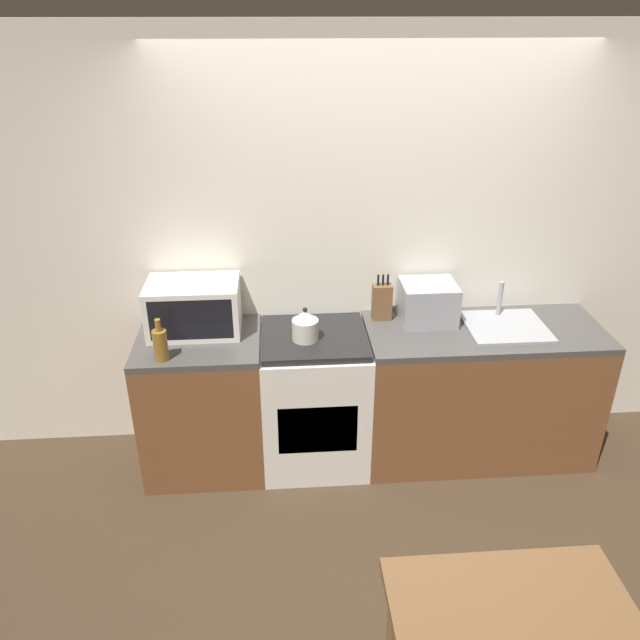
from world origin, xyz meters
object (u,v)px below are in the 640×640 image
object	(u,v)px
stove_range	(314,398)
microwave	(194,307)
kettle	(305,325)
toaster_oven	(428,302)
dining_table	(511,633)
bottle	(160,344)

from	to	relation	value
stove_range	microwave	world-z (taller)	microwave
kettle	toaster_oven	distance (m)	0.79
dining_table	stove_range	bearing A→B (deg)	108.37
stove_range	dining_table	size ratio (longest dim) A/B	1.01
kettle	microwave	size ratio (longest dim) A/B	0.38
microwave	toaster_oven	size ratio (longest dim) A/B	1.61
microwave	bottle	world-z (taller)	microwave
kettle	dining_table	distance (m)	1.92
bottle	toaster_oven	world-z (taller)	same
stove_range	bottle	bearing A→B (deg)	-165.59
kettle	toaster_oven	xyz separation A→B (m)	(0.77, 0.19, 0.03)
bottle	stove_range	bearing A→B (deg)	14.41
kettle	bottle	distance (m)	0.82
stove_range	dining_table	distance (m)	1.91
stove_range	dining_table	world-z (taller)	stove_range
bottle	toaster_oven	distance (m)	1.61
microwave	toaster_oven	xyz separation A→B (m)	(1.42, 0.03, -0.03)
kettle	microwave	distance (m)	0.67
bottle	toaster_oven	bearing A→B (deg)	12.99
microwave	dining_table	distance (m)	2.36
kettle	microwave	xyz separation A→B (m)	(-0.65, 0.16, 0.06)
toaster_oven	dining_table	size ratio (longest dim) A/B	0.38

